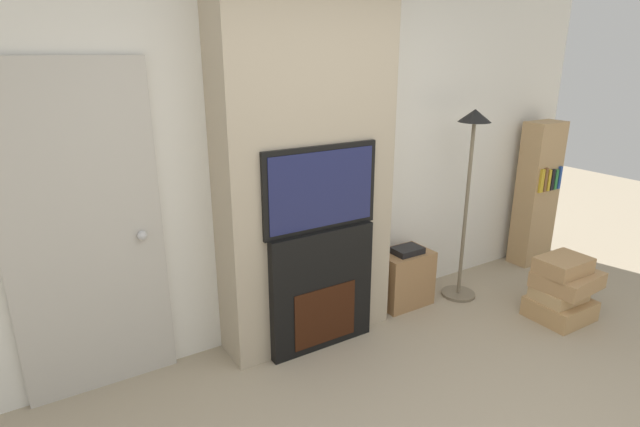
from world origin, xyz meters
name	(u,v)px	position (x,y,z in m)	size (l,w,h in m)	color
wall_back	(292,152)	(0.00, 2.03, 1.35)	(6.00, 0.06, 2.70)	silver
chimney_breast	(306,157)	(0.00, 1.82, 1.35)	(1.24, 0.35, 2.70)	tan
fireplace	(320,289)	(0.00, 1.65, 0.44)	(0.79, 0.15, 0.88)	black
television	(320,189)	(0.00, 1.64, 1.17)	(0.85, 0.07, 0.58)	black
floor_lamp	(470,169)	(1.43, 1.65, 1.13)	(0.29, 0.29, 1.60)	#726651
box_stack	(562,290)	(1.83, 0.96, 0.24)	(0.51, 0.41, 0.51)	tan
media_stand	(403,277)	(0.92, 1.81, 0.24)	(0.44, 0.32, 0.51)	#997047
bookshelf	(537,194)	(2.59, 1.82, 0.71)	(0.39, 0.25, 1.41)	tan
entry_door	(86,237)	(-1.40, 1.97, 1.00)	(0.88, 0.09, 2.01)	#BCB7AD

